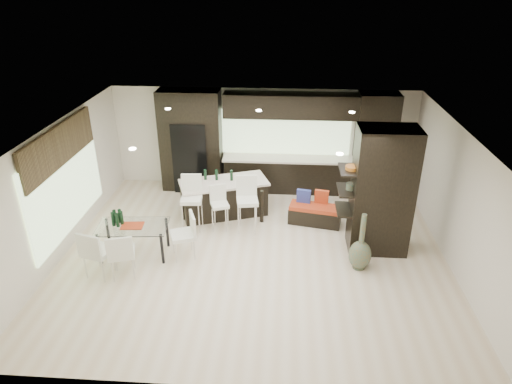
# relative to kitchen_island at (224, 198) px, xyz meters

# --- Properties ---
(ground) EXTENTS (8.00, 8.00, 0.00)m
(ground) POSITION_rel_kitchen_island_xyz_m (0.85, -1.70, -0.43)
(ground) COLOR beige
(ground) RESTS_ON ground
(back_wall) EXTENTS (8.00, 0.02, 2.70)m
(back_wall) POSITION_rel_kitchen_island_xyz_m (0.85, 1.80, 0.92)
(back_wall) COLOR white
(back_wall) RESTS_ON ground
(left_wall) EXTENTS (0.02, 7.00, 2.70)m
(left_wall) POSITION_rel_kitchen_island_xyz_m (-3.15, -1.70, 0.92)
(left_wall) COLOR white
(left_wall) RESTS_ON ground
(right_wall) EXTENTS (0.02, 7.00, 2.70)m
(right_wall) POSITION_rel_kitchen_island_xyz_m (4.85, -1.70, 0.92)
(right_wall) COLOR white
(right_wall) RESTS_ON ground
(ceiling) EXTENTS (8.00, 7.00, 0.02)m
(ceiling) POSITION_rel_kitchen_island_xyz_m (0.85, -1.70, 2.27)
(ceiling) COLOR white
(ceiling) RESTS_ON ground
(window_left) EXTENTS (0.04, 3.20, 1.90)m
(window_left) POSITION_rel_kitchen_island_xyz_m (-3.11, -1.50, 0.92)
(window_left) COLOR #B2D199
(window_left) RESTS_ON left_wall
(window_back) EXTENTS (3.40, 0.04, 1.20)m
(window_back) POSITION_rel_kitchen_island_xyz_m (1.45, 1.76, 1.12)
(window_back) COLOR #B2D199
(window_back) RESTS_ON back_wall
(stone_accent) EXTENTS (0.08, 3.00, 0.80)m
(stone_accent) POSITION_rel_kitchen_island_xyz_m (-3.08, -1.50, 1.82)
(stone_accent) COLOR brown
(stone_accent) RESTS_ON left_wall
(ceiling_spots) EXTENTS (4.00, 3.00, 0.02)m
(ceiling_spots) POSITION_rel_kitchen_island_xyz_m (0.85, -1.45, 2.25)
(ceiling_spots) COLOR white
(ceiling_spots) RESTS_ON ceiling
(back_cabinetry) EXTENTS (6.80, 0.68, 2.70)m
(back_cabinetry) POSITION_rel_kitchen_island_xyz_m (1.35, 1.47, 0.92)
(back_cabinetry) COLOR black
(back_cabinetry) RESTS_ON ground
(refrigerator) EXTENTS (0.90, 0.68, 1.90)m
(refrigerator) POSITION_rel_kitchen_island_xyz_m (-1.05, 1.42, 0.52)
(refrigerator) COLOR black
(refrigerator) RESTS_ON ground
(partition_column) EXTENTS (1.20, 0.80, 2.70)m
(partition_column) POSITION_rel_kitchen_island_xyz_m (3.45, -1.30, 0.92)
(partition_column) COLOR black
(partition_column) RESTS_ON ground
(kitchen_island) EXTENTS (2.25, 1.54, 0.86)m
(kitchen_island) POSITION_rel_kitchen_island_xyz_m (0.00, 0.00, 0.00)
(kitchen_island) COLOR black
(kitchen_island) RESTS_ON ground
(stool_left) EXTENTS (0.49, 0.49, 1.04)m
(stool_left) POSITION_rel_kitchen_island_xyz_m (-0.63, -0.78, 0.09)
(stool_left) COLOR white
(stool_left) RESTS_ON ground
(stool_mid) EXTENTS (0.49, 0.49, 0.85)m
(stool_mid) POSITION_rel_kitchen_island_xyz_m (0.00, -0.73, -0.00)
(stool_mid) COLOR white
(stool_mid) RESTS_ON ground
(stool_right) EXTENTS (0.53, 0.53, 1.05)m
(stool_right) POSITION_rel_kitchen_island_xyz_m (0.63, -0.78, 0.10)
(stool_right) COLOR white
(stool_right) RESTS_ON ground
(bench) EXTENTS (1.28, 0.70, 0.47)m
(bench) POSITION_rel_kitchen_island_xyz_m (2.20, -0.34, -0.20)
(bench) COLOR black
(bench) RESTS_ON ground
(floor_vase) EXTENTS (0.57, 0.57, 1.23)m
(floor_vase) POSITION_rel_kitchen_island_xyz_m (3.00, -2.09, 0.18)
(floor_vase) COLOR #4D573F
(floor_vase) RESTS_ON ground
(dining_table) EXTENTS (1.49, 0.91, 0.69)m
(dining_table) POSITION_rel_kitchen_island_xyz_m (-1.64, -1.93, -0.09)
(dining_table) COLOR white
(dining_table) RESTS_ON ground
(chair_near) EXTENTS (0.61, 0.61, 0.91)m
(chair_near) POSITION_rel_kitchen_island_xyz_m (-1.64, -2.65, 0.02)
(chair_near) COLOR white
(chair_near) RESTS_ON ground
(chair_far) EXTENTS (0.63, 0.63, 0.95)m
(chair_far) POSITION_rel_kitchen_island_xyz_m (-2.09, -2.66, 0.04)
(chair_far) COLOR white
(chair_far) RESTS_ON ground
(chair_end) EXTENTS (0.63, 0.63, 0.90)m
(chair_end) POSITION_rel_kitchen_island_xyz_m (-0.60, -1.93, 0.02)
(chair_end) COLOR white
(chair_end) RESTS_ON ground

